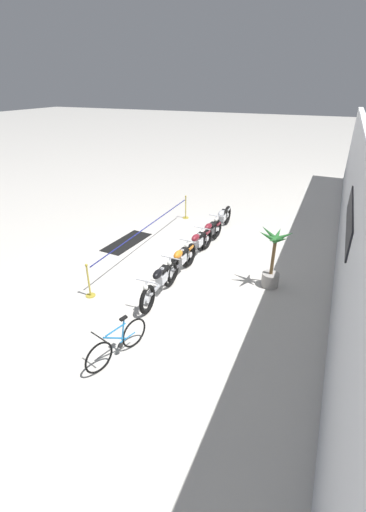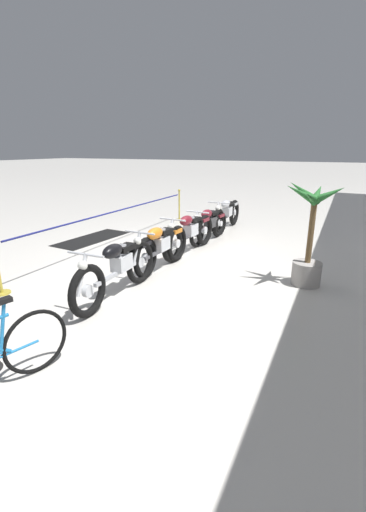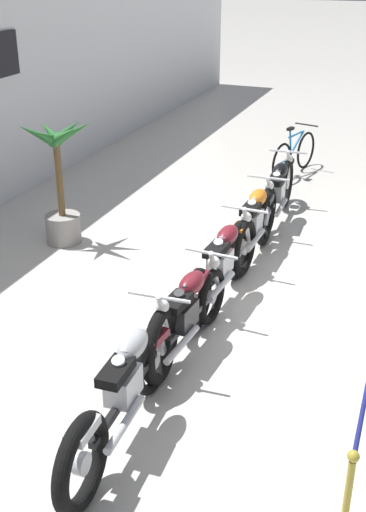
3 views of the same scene
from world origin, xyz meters
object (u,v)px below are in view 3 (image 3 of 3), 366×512
(motorcycle_black_4, at_px, (277,194))
(bicycle, at_px, (294,155))
(motorcycle_maroon_2, at_px, (222,265))
(motorcycle_maroon_1, at_px, (185,316))
(motorcycle_orange_3, at_px, (254,224))
(potted_palm_left_of_row, at_px, (61,189))
(motorcycle_silver_0, at_px, (127,388))

(motorcycle_black_4, bearing_deg, bicycle, 5.71)
(bicycle, bearing_deg, motorcycle_maroon_2, -177.69)
(motorcycle_maroon_1, relative_size, motorcycle_orange_3, 0.94)
(motorcycle_maroon_2, xyz_separation_m, motorcycle_black_4, (2.71, -0.05, 0.01))
(bicycle, distance_m, potted_palm_left_of_row, 5.09)
(motorcycle_silver_0, height_order, motorcycle_maroon_2, motorcycle_silver_0)
(motorcycle_maroon_2, xyz_separation_m, potted_palm_left_of_row, (0.90, 2.71, 0.35))
(motorcycle_silver_0, bearing_deg, motorcycle_orange_3, -0.88)
(motorcycle_black_4, bearing_deg, motorcycle_maroon_1, 179.13)
(motorcycle_maroon_2, relative_size, motorcycle_orange_3, 1.06)
(motorcycle_orange_3, distance_m, motorcycle_black_4, 1.32)
(motorcycle_maroon_1, bearing_deg, potted_palm_left_of_row, 51.71)
(motorcycle_maroon_2, height_order, potted_palm_left_of_row, potted_palm_left_of_row)
(motorcycle_silver_0, xyz_separation_m, motorcycle_black_4, (5.31, -0.09, 0.01))
(motorcycle_maroon_2, relative_size, bicycle, 1.39)
(motorcycle_black_4, relative_size, potted_palm_left_of_row, 1.32)
(motorcycle_silver_0, height_order, potted_palm_left_of_row, potted_palm_left_of_row)
(motorcycle_black_4, bearing_deg, motorcycle_silver_0, 179.06)
(motorcycle_black_4, bearing_deg, motorcycle_maroon_2, 179.04)
(potted_palm_left_of_row, bearing_deg, motorcycle_orange_3, -79.73)
(motorcycle_orange_3, bearing_deg, motorcycle_silver_0, 179.12)
(motorcycle_orange_3, bearing_deg, motorcycle_black_4, -1.10)
(bicycle, relative_size, potted_palm_left_of_row, 0.90)
(motorcycle_maroon_1, height_order, potted_palm_left_of_row, potted_palm_left_of_row)
(motorcycle_silver_0, height_order, motorcycle_maroon_1, motorcycle_silver_0)
(motorcycle_orange_3, relative_size, bicycle, 1.31)
(motorcycle_black_4, xyz_separation_m, potted_palm_left_of_row, (-1.81, 2.76, 0.34))
(motorcycle_silver_0, xyz_separation_m, motorcycle_orange_3, (4.00, -0.06, 0.01))
(motorcycle_silver_0, height_order, motorcycle_black_4, motorcycle_silver_0)
(motorcycle_maroon_1, bearing_deg, motorcycle_maroon_2, -0.68)
(motorcycle_black_4, relative_size, bicycle, 1.47)
(motorcycle_black_4, height_order, bicycle, motorcycle_black_4)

